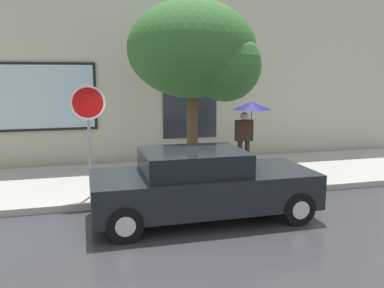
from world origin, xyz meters
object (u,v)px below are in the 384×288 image
pedestrian_with_umbrella (249,115)px  street_tree (199,53)px  parked_car (202,185)px  stop_sign (88,119)px

pedestrian_with_umbrella → street_tree: bearing=-154.0°
parked_car → stop_sign: (-2.12, 1.62, 1.21)m
pedestrian_with_umbrella → stop_sign: bearing=-160.5°
pedestrian_with_umbrella → stop_sign: stop_sign is taller
parked_car → pedestrian_with_umbrella: 4.11m
stop_sign → street_tree: bearing=14.9°
pedestrian_with_umbrella → street_tree: (-1.75, -0.85, 1.65)m
street_tree → stop_sign: bearing=-165.1°
parked_car → street_tree: street_tree is taller
street_tree → pedestrian_with_umbrella: bearing=26.0°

